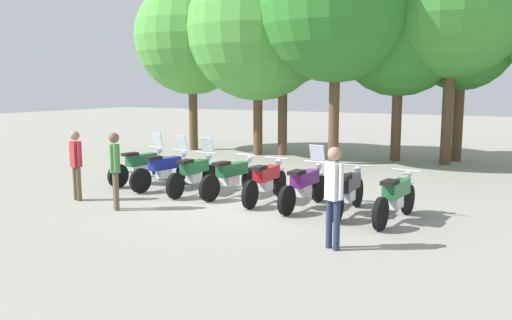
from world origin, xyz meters
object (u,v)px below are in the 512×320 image
Objects in this scene: motorcycle_3 at (232,176)px; tree_3 at (336,6)px; person_0 at (115,165)px; person_2 at (76,160)px; tree_2 at (283,30)px; motorcycle_4 at (266,181)px; tree_0 at (192,37)px; tree_5 at (462,38)px; motorcycle_2 at (194,173)px; motorcycle_6 at (348,190)px; motorcycle_0 at (141,165)px; person_1 at (334,190)px; tree_1 at (258,29)px; motorcycle_1 at (165,169)px; tree_4 at (400,32)px; motorcycle_7 at (396,197)px.

tree_3 is (0.41, 6.21, 4.85)m from motorcycle_3.
person_0 is 1.03× the size of person_2.
motorcycle_4 is at bearing -67.36° from tree_2.
tree_2 is (4.07, 0.24, 0.13)m from tree_0.
tree_5 is (6.29, 1.51, -0.45)m from tree_2.
motorcycle_2 is 1.00× the size of motorcycle_6.
person_1 is at bearing -106.19° from motorcycle_0.
tree_3 is at bearing 20.36° from motorcycle_6.
tree_1 reaches higher than motorcycle_2.
person_0 is (0.57, -2.46, 0.49)m from motorcycle_1.
tree_4 is (-1.01, 8.50, 4.10)m from motorcycle_6.
tree_0 reaches higher than motorcycle_4.
motorcycle_4 is at bearing -108.27° from tree_5.
motorcycle_2 is 0.31× the size of tree_0.
person_0 is (-2.55, -2.29, 0.50)m from motorcycle_4.
person_1 reaches higher than motorcycle_3.
tree_5 reaches higher than person_1.
motorcycle_0 is at bearing 88.94° from person_1.
tree_0 is (-4.19, 7.33, 4.19)m from motorcycle_1.
person_1 is at bearing -136.49° from motorcycle_4.
motorcycle_4 is 4.53m from person_2.
motorcycle_1 is 2.41m from person_2.
tree_4 is at bearing -154.27° from tree_5.
tree_0 is 6.81m from tree_3.
motorcycle_6 is (3.12, -0.36, 0.00)m from motorcycle_3.
motorcycle_3 is at bearing -171.99° from person_0.
tree_3 is (-3.25, 9.06, 4.34)m from person_1.
tree_3 is at bearing -13.61° from motorcycle_2.
motorcycle_6 is 1.28× the size of person_0.
motorcycle_2 is at bearing -74.46° from tree_1.
motorcycle_7 is 2.42m from person_1.
motorcycle_7 is at bearing -83.52° from motorcycle_1.
person_1 is 1.04× the size of person_2.
tree_1 is at bearing 19.46° from motorcycle_1.
motorcycle_2 is 10.02m from tree_0.
tree_3 is (-3.75, 6.75, 4.85)m from motorcycle_7.
tree_5 is (10.36, 1.75, -0.32)m from tree_0.
motorcycle_0 and motorcycle_2 have the same top height.
tree_2 is (0.88, 0.41, -0.04)m from tree_1.
motorcycle_6 is at bearing -39.38° from tree_0.
tree_2 is at bearing 21.77° from motorcycle_4.
motorcycle_2 is at bearing 87.73° from motorcycle_4.
person_2 is (-7.16, -1.63, 0.47)m from motorcycle_7.
motorcycle_3 is 2.92m from person_0.
motorcycle_2 is 0.29× the size of tree_1.
tree_2 is (-3.23, 7.75, 4.33)m from motorcycle_4.
motorcycle_0 is at bearing 90.10° from motorcycle_7.
motorcycle_6 is at bearing -83.24° from tree_4.
tree_2 is at bearing 1.38° from motorcycle_0.
motorcycle_7 is at bearing -76.69° from tree_4.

